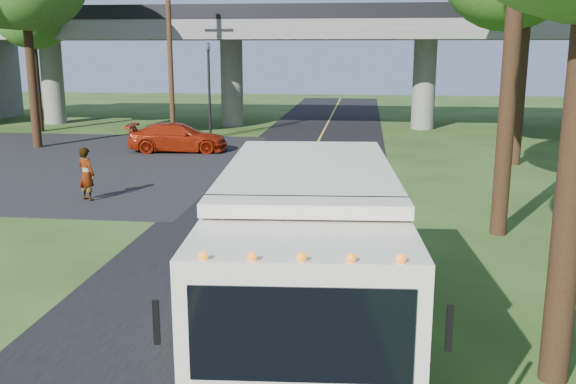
% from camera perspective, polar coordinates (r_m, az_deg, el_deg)
% --- Properties ---
extents(road, '(7.00, 90.00, 0.02)m').
position_cam_1_polar(road, '(19.31, -0.79, -2.24)').
color(road, black).
rests_on(road, ground).
extents(parking_lot, '(16.00, 18.00, 0.01)m').
position_cam_1_polar(parking_lot, '(30.15, -19.84, 2.48)').
color(parking_lot, black).
rests_on(parking_lot, ground).
extents(lane_line, '(0.12, 90.00, 0.01)m').
position_cam_1_polar(lane_line, '(19.31, -0.79, -2.18)').
color(lane_line, gold).
rests_on(lane_line, road).
extents(overpass, '(54.00, 10.00, 7.30)m').
position_cam_1_polar(overpass, '(40.56, 3.45, 12.16)').
color(overpass, slate).
rests_on(overpass, ground).
extents(traffic_signal, '(0.18, 0.22, 5.20)m').
position_cam_1_polar(traffic_signal, '(35.56, -7.04, 9.81)').
color(traffic_signal, black).
rests_on(traffic_signal, ground).
extents(utility_pole, '(1.60, 0.26, 9.00)m').
position_cam_1_polar(utility_pole, '(33.99, -10.43, 11.91)').
color(utility_pole, '#472D19').
rests_on(utility_pole, ground).
extents(tree_left_far, '(5.26, 5.16, 9.89)m').
position_cam_1_polar(tree_left_far, '(41.20, -21.85, 15.34)').
color(tree_left_far, '#382314').
rests_on(tree_left_far, ground).
extents(step_van, '(3.26, 7.62, 3.13)m').
position_cam_1_polar(step_van, '(10.24, 1.74, -6.21)').
color(step_van, silver).
rests_on(step_van, ground).
extents(red_sedan, '(4.96, 2.42, 1.39)m').
position_cam_1_polar(red_sedan, '(31.72, -9.73, 4.81)').
color(red_sedan, '#961E09').
rests_on(red_sedan, ground).
extents(pedestrian, '(0.78, 0.68, 1.80)m').
position_cam_1_polar(pedestrian, '(22.22, -17.48, 1.52)').
color(pedestrian, gray).
rests_on(pedestrian, ground).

